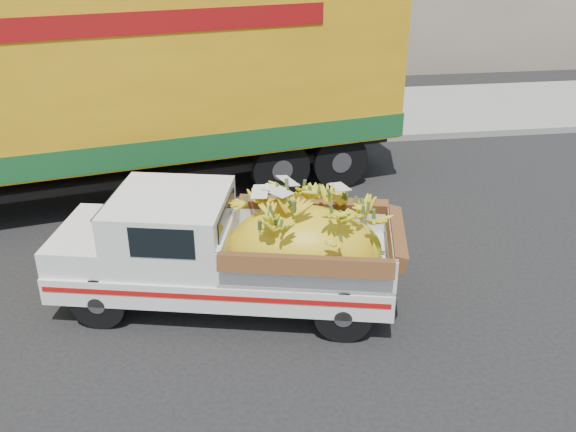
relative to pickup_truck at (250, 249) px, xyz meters
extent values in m
plane|color=black|center=(-1.71, -0.65, -0.85)|extent=(100.00, 100.00, 0.00)
cube|color=gray|center=(-1.71, 6.34, -0.77)|extent=(60.00, 0.25, 0.15)
cube|color=gray|center=(-1.71, 8.44, -0.78)|extent=(60.00, 4.00, 0.14)
cylinder|color=black|center=(-2.00, -0.24, -0.49)|extent=(0.76, 0.37, 0.73)
cylinder|color=black|center=(-1.68, 1.12, -0.49)|extent=(0.76, 0.37, 0.73)
cylinder|color=black|center=(1.08, -0.97, -0.49)|extent=(0.76, 0.37, 0.73)
cylinder|color=black|center=(1.40, 0.39, -0.49)|extent=(0.76, 0.37, 0.73)
cube|color=silver|center=(-0.35, 0.08, -0.32)|extent=(4.76, 2.63, 0.37)
cube|color=#A50F0C|center=(-0.54, -0.71, -0.26)|extent=(4.30, 1.03, 0.07)
cube|color=silver|center=(-2.50, 0.59, -0.42)|extent=(0.46, 1.58, 0.13)
cube|color=silver|center=(-2.14, 0.51, 0.04)|extent=(1.15, 1.68, 0.35)
cube|color=silver|center=(-1.03, 0.24, 0.30)|extent=(1.81, 1.87, 0.86)
cube|color=black|center=(-1.11, -0.54, 0.46)|extent=(0.80, 0.20, 0.40)
cube|color=silver|center=(0.77, -0.18, 0.11)|extent=(2.52, 2.09, 0.49)
ellipsoid|color=orange|center=(0.68, -0.16, 0.01)|extent=(2.24, 1.73, 1.23)
cylinder|color=black|center=(2.05, 3.83, -0.30)|extent=(1.14, 0.53, 1.10)
cylinder|color=black|center=(1.65, 5.80, -0.30)|extent=(1.14, 0.53, 1.10)
cylinder|color=black|center=(0.87, 3.60, -0.30)|extent=(1.14, 0.53, 1.10)
cylinder|color=black|center=(0.48, 5.56, -0.30)|extent=(1.14, 0.53, 1.10)
cube|color=black|center=(-2.76, 3.89, -0.07)|extent=(11.96, 3.34, 0.36)
cube|color=gold|center=(-2.76, 3.89, 1.53)|extent=(12.02, 4.76, 2.84)
cube|color=#165024|center=(-2.76, 3.89, 0.36)|extent=(12.08, 4.79, 0.45)
cube|color=maroon|center=(-2.51, 2.66, 2.50)|extent=(8.24, 1.67, 0.35)
camera|label=1|loc=(-0.56, -7.50, 4.17)|focal=40.00mm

